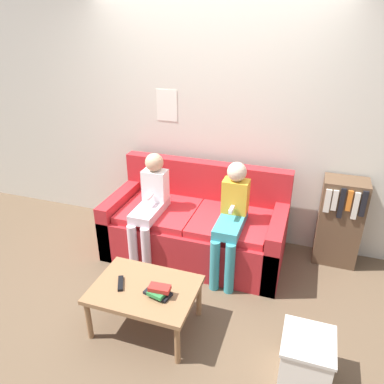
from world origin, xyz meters
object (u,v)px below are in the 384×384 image
couch (196,228)px  storage_box (306,359)px  person_left (150,203)px  bookshelf (340,222)px  coffee_table (145,292)px  person_right (231,216)px  tv_remote (121,283)px

couch → storage_box: (1.19, -1.22, -0.12)m
couch → person_left: person_left is taller
bookshelf → couch: bearing=-166.6°
couch → coffee_table: bearing=-93.2°
coffee_table → bookshelf: bearing=44.9°
couch → bookshelf: couch is taller
person_left → person_right: (0.82, 0.00, 0.00)m
coffee_table → storage_box: coffee_table is taller
couch → storage_box: bearing=-45.7°
couch → bookshelf: (1.39, 0.33, 0.15)m
coffee_table → bookshelf: size_ratio=0.90×
couch → bookshelf: 1.44m
tv_remote → storage_box: (1.45, -0.07, -0.21)m
person_right → bookshelf: person_right is taller
couch → storage_box: 1.71m
coffee_table → person_right: size_ratio=0.74×
person_right → bookshelf: 1.13m
person_left → person_right: person_right is taller
person_right → tv_remote: (-0.66, -0.93, -0.23)m
couch → bookshelf: bearing=13.4°
person_left → tv_remote: 0.97m
tv_remote → storage_box: 1.46m
person_right → person_left: bearing=-179.9°
couch → person_right: size_ratio=1.62×
coffee_table → storage_box: bearing=-4.6°
bookshelf → storage_box: 1.58m
couch → coffee_table: 1.12m
coffee_table → person_left: size_ratio=0.74×
person_left → coffee_table: bearing=-68.9°
couch → tv_remote: size_ratio=10.58×
person_left → bookshelf: 1.89m
person_left → storage_box: person_left is taller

